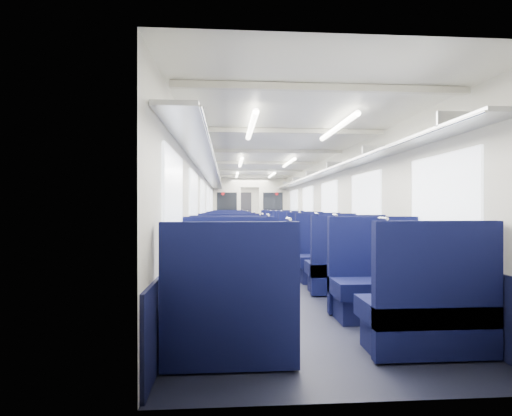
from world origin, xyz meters
The scene contains 33 objects.
floor centered at (0.00, 0.00, 0.00)m, with size 2.80×18.00×0.01m, color black.
ceiling centered at (0.00, 0.00, 2.35)m, with size 2.80×18.00×0.01m, color silver.
wall_left centered at (-1.40, 0.00, 1.18)m, with size 0.02×18.00×2.35m, color beige.
dado_left centered at (-1.39, 0.00, 0.35)m, with size 0.03×17.90×0.70m, color #0F1234.
wall_right centered at (1.40, 0.00, 1.18)m, with size 0.02×18.00×2.35m, color beige.
dado_right centered at (1.39, 0.00, 0.35)m, with size 0.03×17.90×0.70m, color #0F1234.
wall_far centered at (0.00, 9.00, 1.18)m, with size 2.80×0.02×2.35m, color beige.
luggage_rack_left centered at (-1.21, 0.00, 1.97)m, with size 0.36×17.40×0.18m.
luggage_rack_right centered at (1.21, 0.00, 1.97)m, with size 0.36×17.40×0.18m.
windows centered at (0.00, -0.46, 1.42)m, with size 2.78×15.60×0.75m.
ceiling_fittings centered at (0.00, -0.26, 2.29)m, with size 2.70×16.06×0.11m.
end_door centered at (0.00, 8.94, 1.00)m, with size 0.75×0.06×2.00m, color black.
bulkhead centered at (0.00, 3.55, 1.23)m, with size 2.80×0.10×2.35m.
seat_0 centered at (-0.83, -8.34, 0.36)m, with size 1.05×0.58×1.17m.
seat_1 centered at (0.83, -8.26, 0.36)m, with size 1.05×0.58×1.17m.
seat_2 centered at (-0.83, -7.10, 0.36)m, with size 1.05×0.58×1.17m.
seat_3 centered at (0.83, -7.14, 0.36)m, with size 1.05×0.58×1.17m.
seat_4 centered at (-0.83, -6.05, 0.36)m, with size 1.05×0.58×1.17m.
seat_5 centered at (0.83, -5.91, 0.36)m, with size 1.05×0.58×1.17m.
seat_6 centered at (-0.83, -4.85, 0.36)m, with size 1.05×0.58×1.17m.
seat_7 centered at (0.83, -4.93, 0.36)m, with size 1.05×0.58×1.17m.
seat_8 centered at (-0.83, -3.66, 0.36)m, with size 1.05×0.58×1.17m.
seat_9 centered at (0.83, -3.68, 0.36)m, with size 1.05×0.58×1.17m.
seat_10 centered at (-0.83, -2.42, 0.36)m, with size 1.05×0.58×1.17m.
seat_11 centered at (0.83, -2.63, 0.36)m, with size 1.05×0.58×1.17m.
seat_12 centered at (-0.83, -1.27, 0.36)m, with size 1.05×0.58×1.17m.
seat_13 centered at (0.83, -1.35, 0.36)m, with size 1.05×0.58×1.17m.
seat_14 centered at (-0.83, -0.27, 0.36)m, with size 1.05×0.58×1.17m.
seat_15 centered at (0.83, -0.32, 0.36)m, with size 1.05×0.58×1.17m.
seat_16 centered at (-0.83, 0.82, 0.36)m, with size 1.05×0.58×1.17m.
seat_17 centered at (0.83, 0.93, 0.36)m, with size 1.05×0.58×1.17m.
seat_18 centered at (-0.83, 2.13, 0.36)m, with size 1.05×0.58×1.17m.
seat_19 centered at (0.83, 1.96, 0.36)m, with size 1.05×0.58×1.17m.
Camera 1 is at (-0.85, -11.46, 1.25)m, focal length 27.70 mm.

